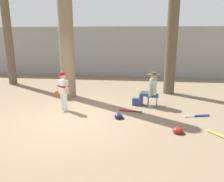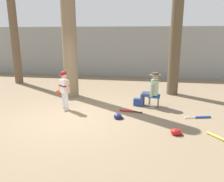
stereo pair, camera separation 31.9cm
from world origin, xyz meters
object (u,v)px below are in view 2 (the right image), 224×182
at_px(tree_far_left, 14,31).
at_px(handbag_beside_stool, 139,102).
at_px(tree_behind_spectator, 176,28).
at_px(seated_spectator, 152,89).
at_px(tree_near_player, 69,22).
at_px(batting_helmet_navy, 118,116).
at_px(bat_blue_youth, 201,117).
at_px(bat_red_barrel, 128,111).
at_px(folding_stool, 154,96).
at_px(young_ballplayer, 64,88).
at_px(bat_yellow_trainer, 218,137).
at_px(batting_helmet_red, 176,132).

bearing_deg(tree_far_left, handbag_beside_stool, -23.76).
bearing_deg(tree_far_left, tree_behind_spectator, -6.94).
bearing_deg(seated_spectator, tree_far_left, 157.67).
distance_m(tree_near_player, batting_helmet_navy, 4.20).
relative_size(bat_blue_youth, bat_red_barrel, 1.06).
xyz_separation_m(folding_stool, batting_helmet_navy, (-1.07, -1.36, -0.29)).
xyz_separation_m(handbag_beside_stool, tree_far_left, (-6.30, 2.77, 2.46)).
bearing_deg(seated_spectator, bat_red_barrel, -135.45).
distance_m(tree_behind_spectator, handbag_beside_stool, 3.41).
height_order(young_ballplayer, folding_stool, young_ballplayer).
relative_size(tree_behind_spectator, young_ballplayer, 4.60).
bearing_deg(bat_yellow_trainer, tree_near_player, 147.44).
xyz_separation_m(bat_red_barrel, batting_helmet_navy, (-0.24, -0.65, 0.04)).
xyz_separation_m(tree_behind_spectator, tree_far_left, (-7.61, 0.93, -0.09)).
distance_m(seated_spectator, batting_helmet_red, 2.36).
xyz_separation_m(folding_stool, batting_helmet_red, (0.53, -2.20, -0.29)).
height_order(tree_far_left, bat_yellow_trainer, tree_far_left).
xyz_separation_m(young_ballplayer, batting_helmet_red, (3.49, -1.41, -0.67)).
height_order(tree_behind_spectator, bat_red_barrel, tree_behind_spectator).
height_order(bat_red_barrel, batting_helmet_red, batting_helmet_red).
distance_m(handbag_beside_stool, batting_helmet_navy, 1.46).
bearing_deg(handbag_beside_stool, young_ballplayer, -162.06).
bearing_deg(tree_near_player, seated_spectator, -14.32).
bearing_deg(tree_near_player, handbag_beside_stool, -16.61).
relative_size(tree_far_left, bat_blue_youth, 7.32).
bearing_deg(batting_helmet_red, bat_blue_youth, 56.20).
height_order(bat_blue_youth, batting_helmet_navy, batting_helmet_navy).
distance_m(tree_far_left, bat_red_barrel, 7.39).
bearing_deg(bat_yellow_trainer, bat_blue_youth, 95.29).
distance_m(tree_near_player, folding_stool, 4.24).
relative_size(tree_near_player, tree_behind_spectator, 1.09).
relative_size(folding_stool, bat_yellow_trainer, 0.64).
xyz_separation_m(tree_near_player, tree_far_left, (-3.54, 1.95, -0.32)).
height_order(tree_far_left, bat_blue_youth, tree_far_left).
bearing_deg(seated_spectator, tree_behind_spectator, 64.36).
height_order(seated_spectator, handbag_beside_stool, seated_spectator).
height_order(folding_stool, tree_far_left, tree_far_left).
xyz_separation_m(bat_blue_youth, bat_yellow_trainer, (0.12, -1.35, 0.00)).
distance_m(folding_stool, bat_red_barrel, 1.14).
bearing_deg(young_ballplayer, tree_near_player, 101.34).
height_order(tree_far_left, batting_helmet_navy, tree_far_left).
bearing_deg(batting_helmet_navy, bat_yellow_trainer, -18.90).
xyz_separation_m(folding_stool, bat_red_barrel, (-0.83, -0.71, -0.33)).
bearing_deg(tree_near_player, batting_helmet_navy, -44.59).
relative_size(folding_stool, bat_blue_youth, 0.56).
distance_m(seated_spectator, batting_helmet_navy, 1.77).
bearing_deg(bat_blue_youth, tree_near_player, 159.80).
xyz_separation_m(tree_behind_spectator, batting_helmet_red, (-0.26, -4.04, -2.60)).
bearing_deg(bat_red_barrel, batting_helmet_red, -47.63).
bearing_deg(folding_stool, young_ballplayer, -165.12).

